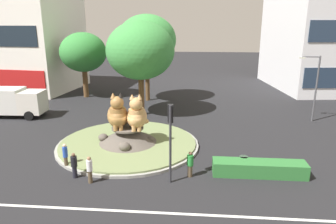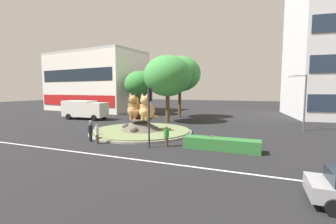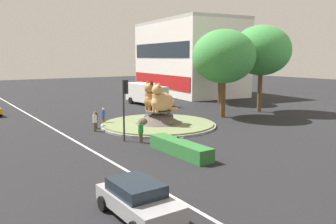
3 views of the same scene
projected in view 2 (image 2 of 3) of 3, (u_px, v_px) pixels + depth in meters
name	position (u px, v px, depth m)	size (l,w,h in m)	color
ground_plane	(141.00, 133.00, 24.43)	(160.00, 160.00, 0.00)	black
lane_centreline	(84.00, 153.00, 16.51)	(112.00, 0.20, 0.01)	silver
roundabout_island	(141.00, 128.00, 24.39)	(10.76, 10.76, 1.48)	gray
cat_statue_tabby	(135.00, 109.00, 24.36)	(2.09, 3.05, 2.79)	#9E703D
cat_statue_calico	(147.00, 110.00, 23.78)	(1.79, 2.76, 2.73)	tan
traffic_light_mast	(149.00, 106.00, 17.84)	(0.33, 0.46, 4.70)	#2D2D33
shophouse_block	(96.00, 82.00, 51.10)	(22.65, 13.57, 12.62)	silver
clipped_hedge_strip	(221.00, 144.00, 17.26)	(5.67, 1.20, 0.90)	#2D7033
broadleaf_tree_behind_island	(140.00, 84.00, 41.52)	(5.62, 5.62, 7.99)	brown
second_tree_near_tower	(168.00, 76.00, 31.68)	(6.65, 6.65, 9.30)	brown
third_tree_left	(180.00, 74.00, 37.34)	(6.77, 6.77, 10.04)	brown
streetlight_arm	(303.00, 98.00, 25.16)	(1.86, 0.31, 6.18)	#4C4C51
pedestrian_white_shirt	(97.00, 133.00, 19.28)	(0.34, 0.34, 1.66)	brown
pedestrian_green_shirt	(166.00, 136.00, 18.29)	(0.40, 0.40, 1.63)	brown
pedestrian_blue_shirt	(91.00, 128.00, 21.72)	(0.31, 0.31, 1.66)	brown
pedestrian_black_shirt	(91.00, 132.00, 20.19)	(0.37, 0.37, 1.61)	black
delivery_box_truck	(85.00, 109.00, 35.35)	(7.16, 2.88, 2.86)	silver
litter_bin	(211.00, 141.00, 18.21)	(0.56, 0.56, 0.90)	#2D4233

